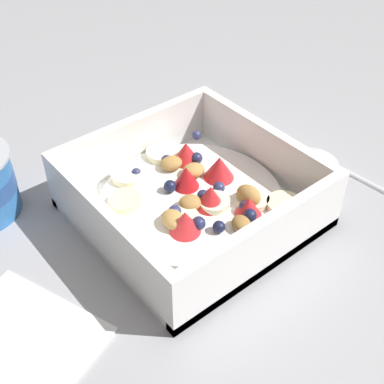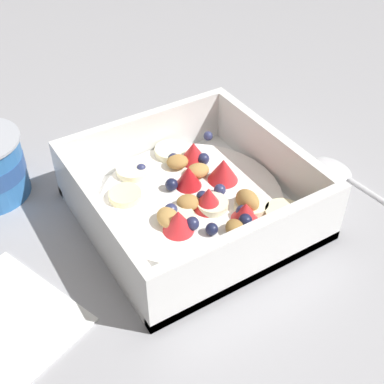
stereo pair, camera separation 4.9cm
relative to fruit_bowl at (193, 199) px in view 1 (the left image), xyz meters
The scene contains 4 objects.
ground_plane 0.03m from the fruit_bowl, 151.11° to the left, with size 2.40×2.40×0.00m, color #9E9EA3.
fruit_bowl is the anchor object (origin of this frame).
spoon 0.18m from the fruit_bowl, 14.52° to the right, with size 0.04×0.17×0.01m.
folded_napkin 0.21m from the fruit_bowl, behind, with size 0.12×0.12×0.01m, color white.
Camera 1 is at (-0.23, -0.30, 0.35)m, focal length 48.29 mm.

